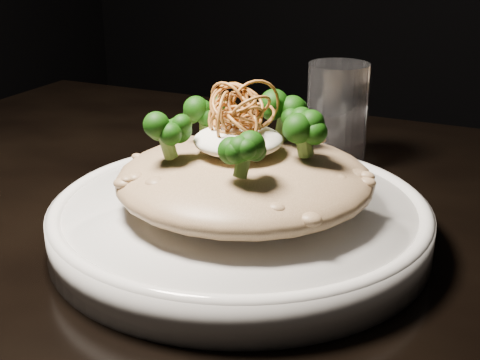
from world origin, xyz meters
The scene contains 7 objects.
table centered at (0.00, 0.00, 0.67)m, with size 1.10×0.80×0.75m.
plate centered at (-0.02, -0.03, 0.77)m, with size 0.32×0.32×0.03m, color white.
risotto centered at (-0.01, -0.03, 0.81)m, with size 0.21×0.21×0.05m, color brown.
broccoli centered at (-0.01, -0.03, 0.86)m, with size 0.15×0.15×0.06m, color black, non-canonical shape.
cheese centered at (-0.02, -0.03, 0.84)m, with size 0.07×0.07×0.02m, color white.
shallots centered at (-0.02, -0.02, 0.87)m, with size 0.07×0.07×0.04m, color brown, non-canonical shape.
drinking_glass centered at (0.00, 0.18, 0.81)m, with size 0.07×0.07×0.12m, color white.
Camera 1 is at (0.20, -0.50, 1.01)m, focal length 50.00 mm.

